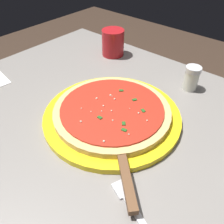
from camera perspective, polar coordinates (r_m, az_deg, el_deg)
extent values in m
cube|color=black|center=(1.28, -6.00, 1.89)|extent=(0.06, 0.06, 0.70)
cube|color=gray|center=(0.65, -3.58, -0.28)|extent=(0.94, 0.78, 0.03)
cylinder|color=yellow|center=(0.61, 0.00, -0.87)|extent=(0.36, 0.36, 0.02)
cylinder|color=#DBB26B|center=(0.60, 0.00, 0.27)|extent=(0.30, 0.30, 0.02)
cylinder|color=red|center=(0.60, 0.00, 1.01)|extent=(0.26, 0.26, 0.00)
sphere|color=#EFEACC|center=(0.56, -7.58, -2.32)|extent=(0.00, 0.00, 0.00)
sphere|color=#EFEACC|center=(0.62, 0.65, 3.19)|extent=(0.00, 0.00, 0.00)
sphere|color=#EFEACC|center=(0.52, 4.12, -5.45)|extent=(0.00, 0.00, 0.00)
sphere|color=#EFEACC|center=(0.63, -0.38, 4.10)|extent=(0.01, 0.01, 0.01)
sphere|color=#EFEACC|center=(0.60, -7.53, 0.98)|extent=(0.00, 0.00, 0.00)
sphere|color=#EFEACC|center=(0.58, -0.11, 0.32)|extent=(0.00, 0.00, 0.00)
sphere|color=#EFEACC|center=(0.55, 0.19, -2.07)|extent=(0.00, 0.00, 0.00)
sphere|color=#EFEACC|center=(0.59, 4.31, 0.86)|extent=(0.00, 0.00, 0.00)
sphere|color=#EFEACC|center=(0.58, -2.53, 0.21)|extent=(0.00, 0.00, 0.00)
sphere|color=#EFEACC|center=(0.63, -0.01, 3.87)|extent=(0.00, 0.00, 0.00)
sphere|color=#EFEACC|center=(0.51, -1.99, -7.13)|extent=(0.01, 0.01, 0.01)
sphere|color=#EFEACC|center=(0.58, 6.47, -0.28)|extent=(0.00, 0.00, 0.00)
sphere|color=#EFEACC|center=(0.58, -5.13, 0.10)|extent=(0.00, 0.00, 0.00)
sphere|color=#EFEACC|center=(0.60, -2.10, 1.51)|extent=(0.00, 0.00, 0.00)
sphere|color=#EFEACC|center=(0.56, 8.54, -2.06)|extent=(0.00, 0.00, 0.00)
sphere|color=#EFEACC|center=(0.62, -3.72, 3.34)|extent=(0.01, 0.01, 0.01)
cube|color=#23561E|center=(0.56, -3.00, -1.34)|extent=(0.01, 0.01, 0.00)
cube|color=#23561E|center=(0.62, 5.52, 3.01)|extent=(0.01, 0.01, 0.00)
cube|color=#23561E|center=(0.59, 7.60, 0.35)|extent=(0.01, 0.01, 0.00)
cube|color=#23561E|center=(0.55, 2.85, -2.79)|extent=(0.01, 0.01, 0.00)
cube|color=#23561E|center=(0.65, 2.25, 5.27)|extent=(0.01, 0.01, 0.00)
cube|color=#23561E|center=(0.53, 2.95, -4.37)|extent=(0.01, 0.01, 0.00)
cube|color=silver|center=(0.54, 1.42, -6.90)|extent=(0.11, 0.11, 0.00)
cube|color=brown|center=(0.47, 3.60, -16.29)|extent=(0.11, 0.10, 0.01)
cylinder|color=#B2191E|center=(0.90, 0.24, 16.53)|extent=(0.08, 0.08, 0.10)
cube|color=silver|center=(0.48, 2.15, -18.30)|extent=(0.04, 0.04, 0.00)
cylinder|color=silver|center=(0.75, 18.64, 7.36)|extent=(0.04, 0.04, 0.06)
cylinder|color=silver|center=(0.73, 19.25, 9.79)|extent=(0.05, 0.05, 0.01)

